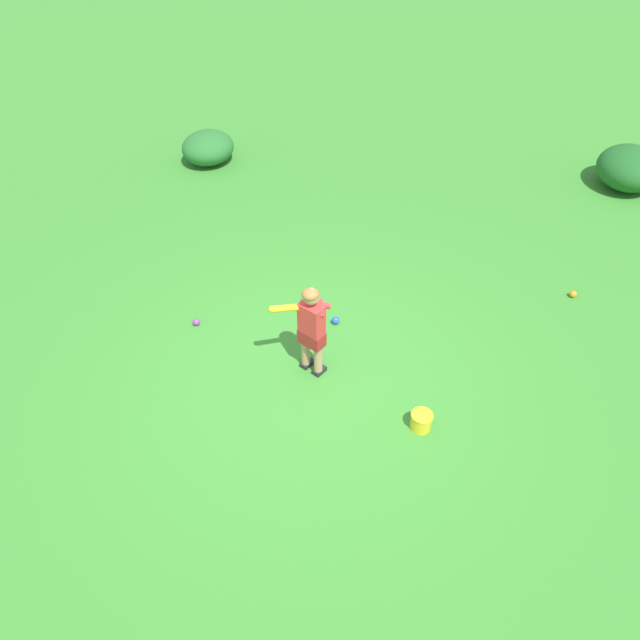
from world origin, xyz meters
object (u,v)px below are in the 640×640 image
child_batter (311,323)px  play_ball_behind_batter (196,322)px  play_ball_midfield (336,320)px  play_ball_far_right (573,294)px  toy_bucket (421,421)px

child_batter → play_ball_behind_batter: 1.64m
play_ball_midfield → play_ball_far_right: play_ball_midfield is taller
play_ball_midfield → play_ball_behind_batter: bearing=-162.7°
play_ball_far_right → child_batter: bearing=-142.3°
child_batter → toy_bucket: child_batter is taller
child_batter → toy_bucket: 1.43m
child_batter → play_ball_midfield: 1.00m
play_ball_midfield → toy_bucket: bearing=-46.6°
play_ball_behind_batter → play_ball_far_right: play_ball_far_right is taller
play_ball_midfield → play_ball_far_right: size_ratio=1.06×
play_ball_behind_batter → toy_bucket: toy_bucket is taller
play_ball_far_right → toy_bucket: (-1.47, -2.56, 0.06)m
play_ball_behind_batter → child_batter: bearing=-12.0°
child_batter → play_ball_behind_batter: child_batter is taller
play_ball_behind_batter → play_ball_far_right: (4.20, 1.78, 0.00)m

